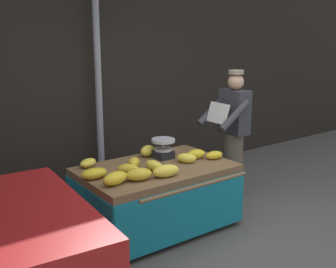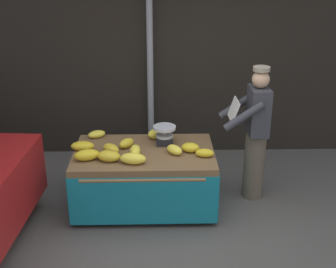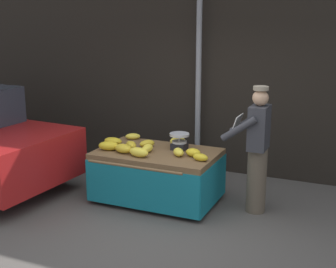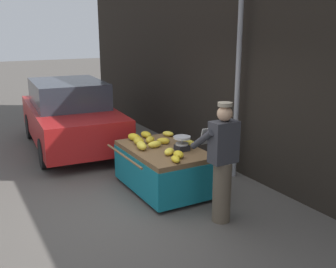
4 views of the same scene
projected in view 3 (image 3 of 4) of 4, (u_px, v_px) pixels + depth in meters
The scene contains 18 objects.
ground_plane at pixel (161, 230), 5.97m from camera, with size 60.00×60.00×0.00m, color #514C47.
back_wall at pixel (228, 52), 7.80m from camera, with size 16.00×0.24×4.00m, color black.
street_pole at pixel (198, 73), 7.77m from camera, with size 0.09×0.09×3.33m, color gray.
banana_cart at pixel (157, 165), 6.78m from camera, with size 1.70×1.27×0.74m.
weighing_scale at pixel (179, 141), 6.80m from camera, with size 0.28×0.28×0.23m.
banana_bunch_0 at pixel (123, 148), 6.64m from camera, with size 0.17×0.27×0.13m, color gold.
banana_bunch_1 at pixel (139, 152), 6.46m from camera, with size 0.15×0.29×0.13m, color yellow.
banana_bunch_2 at pixel (147, 148), 6.67m from camera, with size 0.12×0.25×0.11m, color yellow.
banana_bunch_3 at pixel (131, 145), 6.83m from camera, with size 0.14×0.24×0.11m, color gold.
banana_bunch_4 at pixel (109, 146), 6.77m from camera, with size 0.16×0.29×0.13m, color gold.
banana_bunch_5 at pixel (178, 141), 7.01m from camera, with size 0.15×0.23×0.13m, color yellow.
banana_bunch_6 at pixel (113, 141), 7.05m from camera, with size 0.16×0.28×0.11m, color gold.
banana_bunch_7 at pixel (147, 144), 6.91m from camera, with size 0.13×0.23×0.11m, color gold.
banana_bunch_8 at pixel (201, 157), 6.29m from camera, with size 0.12×0.22×0.10m, color gold.
banana_bunch_9 at pixel (133, 136), 7.35m from camera, with size 0.14×0.23×0.09m, color yellow.
banana_bunch_10 at pixel (179, 152), 6.50m from camera, with size 0.13×0.23×0.11m, color yellow.
banana_bunch_11 at pixel (193, 153), 6.47m from camera, with size 0.15×0.21×0.11m, color gold.
vendor_person at pixel (257, 149), 6.33m from camera, with size 0.58×0.52×1.71m.
Camera 3 is at (2.29, -4.98, 2.64)m, focal length 51.30 mm.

